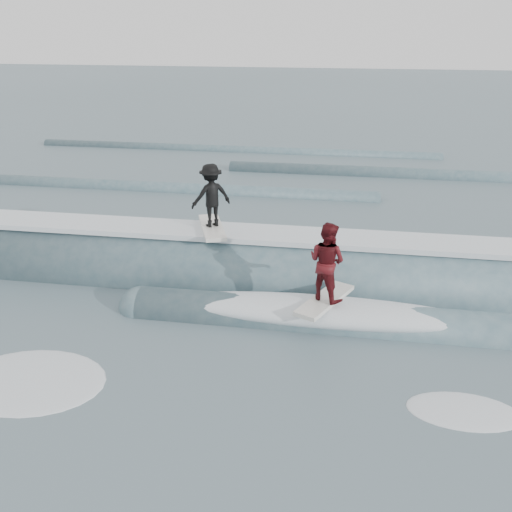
# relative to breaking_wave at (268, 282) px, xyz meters

# --- Properties ---
(ground) EXTENTS (160.00, 160.00, 0.00)m
(ground) POSITION_rel_breaking_wave_xyz_m (-0.19, -5.67, -0.03)
(ground) COLOR #40585E
(ground) RESTS_ON ground
(breaking_wave) EXTENTS (23.20, 4.10, 2.64)m
(breaking_wave) POSITION_rel_breaking_wave_xyz_m (0.00, 0.00, 0.00)
(breaking_wave) COLOR #3B5763
(breaking_wave) RESTS_ON ground
(surfer_black) EXTENTS (1.26, 2.07, 1.80)m
(surfer_black) POSITION_rel_breaking_wave_xyz_m (-1.57, 0.24, 2.23)
(surfer_black) COLOR silver
(surfer_black) RESTS_ON ground
(surfer_red) EXTENTS (1.34, 2.05, 1.96)m
(surfer_red) POSITION_rel_breaking_wave_xyz_m (1.64, -1.96, 1.47)
(surfer_red) COLOR silver
(surfer_red) RESTS_ON ground
(whitewater) EXTENTS (14.71, 7.25, 0.10)m
(whitewater) POSITION_rel_breaking_wave_xyz_m (-0.10, -7.11, -0.03)
(whitewater) COLOR white
(whitewater) RESTS_ON ground
(far_swells) EXTENTS (37.08, 8.65, 0.80)m
(far_swells) POSITION_rel_breaking_wave_xyz_m (-0.40, 11.98, -0.03)
(far_swells) COLOR #3B5763
(far_swells) RESTS_ON ground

